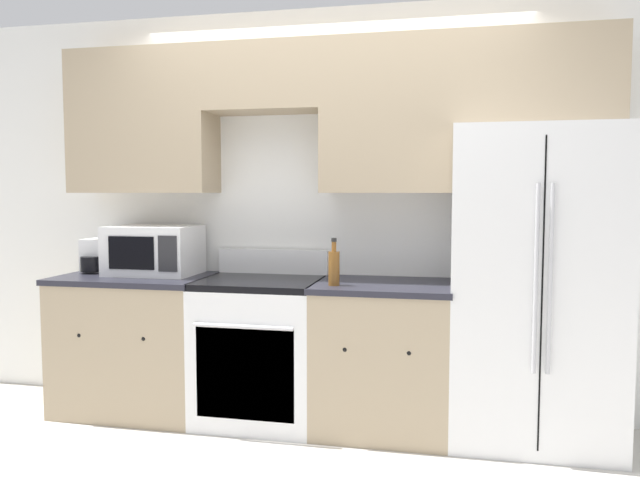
{
  "coord_description": "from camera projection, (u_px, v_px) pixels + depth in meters",
  "views": [
    {
      "loc": [
        0.78,
        -3.35,
        1.43
      ],
      "look_at": [
        0.0,
        0.31,
        1.14
      ],
      "focal_mm": 35.0,
      "sensor_mm": 36.0,
      "label": 1
    }
  ],
  "objects": [
    {
      "name": "ground_plane",
      "position": [
        309.0,
        444.0,
        3.54
      ],
      "size": [
        12.0,
        12.0,
        0.0
      ],
      "primitive_type": "plane",
      "color": "beige"
    },
    {
      "name": "wall_back",
      "position": [
        332.0,
        171.0,
        3.97
      ],
      "size": [
        8.0,
        0.39,
        2.6
      ],
      "color": "white",
      "rests_on": "ground_plane"
    },
    {
      "name": "lower_cabinets_left",
      "position": [
        137.0,
        343.0,
        4.06
      ],
      "size": [
        0.97,
        0.64,
        0.89
      ],
      "color": "tan",
      "rests_on": "ground_plane"
    },
    {
      "name": "lower_cabinets_right",
      "position": [
        383.0,
        357.0,
        3.72
      ],
      "size": [
        0.81,
        0.64,
        0.89
      ],
      "color": "tan",
      "rests_on": "ground_plane"
    },
    {
      "name": "oven_range",
      "position": [
        261.0,
        349.0,
        3.88
      ],
      "size": [
        0.74,
        0.65,
        1.05
      ],
      "color": "white",
      "rests_on": "ground_plane"
    },
    {
      "name": "refrigerator",
      "position": [
        534.0,
        286.0,
        3.54
      ],
      "size": [
        0.92,
        0.72,
        1.79
      ],
      "color": "white",
      "rests_on": "ground_plane"
    },
    {
      "name": "microwave",
      "position": [
        154.0,
        250.0,
        4.07
      ],
      "size": [
        0.56,
        0.41,
        0.32
      ],
      "color": "white",
      "rests_on": "lower_cabinets_left"
    },
    {
      "name": "bottle",
      "position": [
        334.0,
        267.0,
        3.59
      ],
      "size": [
        0.07,
        0.07,
        0.28
      ],
      "color": "brown",
      "rests_on": "lower_cabinets_right"
    },
    {
      "name": "paper_towel_holder",
      "position": [
        99.0,
        256.0,
        4.22
      ],
      "size": [
        0.19,
        0.29,
        0.22
      ],
      "color": "white",
      "rests_on": "lower_cabinets_left"
    }
  ]
}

